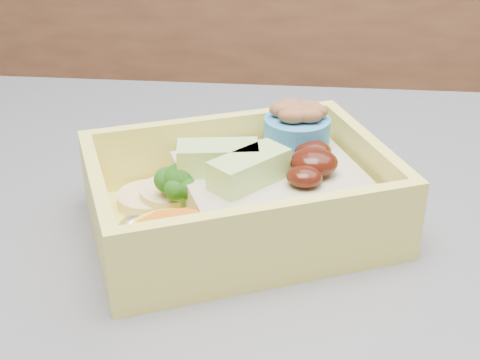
{
  "coord_description": "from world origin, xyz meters",
  "views": [
    {
      "loc": [
        0.02,
        -0.36,
        1.17
      ],
      "look_at": [
        -0.01,
        0.03,
        0.96
      ],
      "focal_mm": 50.0,
      "sensor_mm": 36.0,
      "label": 1
    }
  ],
  "objects": [
    {
      "name": "bento_box",
      "position": [
        -0.01,
        0.04,
        0.95
      ],
      "size": [
        0.24,
        0.21,
        0.07
      ],
      "rotation": [
        0.0,
        0.0,
        0.4
      ],
      "color": "#F7EC66",
      "rests_on": "island"
    }
  ]
}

